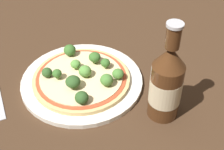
{
  "coord_description": "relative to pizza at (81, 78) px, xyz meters",
  "views": [
    {
      "loc": [
        0.03,
        -0.58,
        0.51
      ],
      "look_at": [
        0.08,
        -0.05,
        0.06
      ],
      "focal_mm": 50.0,
      "sensor_mm": 36.0,
      "label": 1
    }
  ],
  "objects": [
    {
      "name": "broccoli_floret_10",
      "position": [
        0.03,
        0.05,
        0.02
      ],
      "size": [
        0.03,
        0.03,
        0.03
      ],
      "color": "#7A9E5B",
      "rests_on": "pizza"
    },
    {
      "name": "broccoli_floret_0",
      "position": [
        -0.01,
        0.03,
        0.02
      ],
      "size": [
        0.02,
        0.02,
        0.02
      ],
      "color": "#7A9E5B",
      "rests_on": "pizza"
    },
    {
      "name": "broccoli_floret_8",
      "position": [
        -0.03,
        0.09,
        0.02
      ],
      "size": [
        0.03,
        0.03,
        0.03
      ],
      "color": "#7A9E5B",
      "rests_on": "pizza"
    },
    {
      "name": "beer_bottle",
      "position": [
        0.18,
        -0.11,
        0.07
      ],
      "size": [
        0.07,
        0.07,
        0.23
      ],
      "color": "#472814",
      "rests_on": "ground_plane"
    },
    {
      "name": "broccoli_floret_6",
      "position": [
        0.01,
        -0.0,
        0.02
      ],
      "size": [
        0.03,
        0.03,
        0.03
      ],
      "color": "#7A9E5B",
      "rests_on": "pizza"
    },
    {
      "name": "broccoli_floret_5",
      "position": [
        0.0,
        -0.09,
        0.02
      ],
      "size": [
        0.03,
        0.03,
        0.03
      ],
      "color": "#7A9E5B",
      "rests_on": "pizza"
    },
    {
      "name": "broccoli_floret_2",
      "position": [
        -0.06,
        -0.01,
        0.02
      ],
      "size": [
        0.02,
        0.02,
        0.03
      ],
      "color": "#7A9E5B",
      "rests_on": "pizza"
    },
    {
      "name": "plate",
      "position": [
        0.0,
        0.0,
        -0.01
      ],
      "size": [
        0.3,
        0.3,
        0.01
      ],
      "color": "silver",
      "rests_on": "ground_plane"
    },
    {
      "name": "ground_plane",
      "position": [
        -0.01,
        0.01,
        -0.02
      ],
      "size": [
        3.0,
        3.0,
        0.0
      ],
      "primitive_type": "plane",
      "color": "#3D2819"
    },
    {
      "name": "broccoli_floret_9",
      "position": [
        -0.08,
        0.01,
        0.02
      ],
      "size": [
        0.02,
        0.02,
        0.02
      ],
      "color": "#7A9E5B",
      "rests_on": "pizza"
    },
    {
      "name": "broccoli_floret_3",
      "position": [
        0.06,
        0.03,
        0.02
      ],
      "size": [
        0.02,
        0.02,
        0.03
      ],
      "color": "#7A9E5B",
      "rests_on": "pizza"
    },
    {
      "name": "broccoli_floret_1",
      "position": [
        0.09,
        -0.01,
        0.02
      ],
      "size": [
        0.03,
        0.03,
        0.02
      ],
      "color": "#7A9E5B",
      "rests_on": "pizza"
    },
    {
      "name": "pizza",
      "position": [
        0.0,
        0.0,
        0.0
      ],
      "size": [
        0.23,
        0.23,
        0.01
      ],
      "color": "tan",
      "rests_on": "plate"
    },
    {
      "name": "broccoli_floret_7",
      "position": [
        -0.02,
        -0.04,
        0.02
      ],
      "size": [
        0.03,
        0.03,
        0.03
      ],
      "color": "#7A9E5B",
      "rests_on": "pizza"
    },
    {
      "name": "broccoli_floret_4",
      "position": [
        0.06,
        -0.04,
        0.02
      ],
      "size": [
        0.03,
        0.03,
        0.03
      ],
      "color": "#7A9E5B",
      "rests_on": "pizza"
    }
  ]
}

